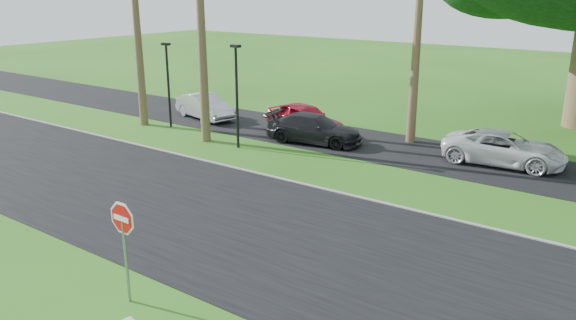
% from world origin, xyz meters
% --- Properties ---
extents(ground, '(120.00, 120.00, 0.00)m').
position_xyz_m(ground, '(0.00, 0.00, 0.00)').
color(ground, '#285816').
rests_on(ground, ground).
extents(road, '(120.00, 8.00, 0.02)m').
position_xyz_m(road, '(0.00, 2.00, 0.01)').
color(road, black).
rests_on(road, ground).
extents(parking_strip, '(120.00, 5.00, 0.02)m').
position_xyz_m(parking_strip, '(0.00, 12.50, 0.01)').
color(parking_strip, black).
rests_on(parking_strip, ground).
extents(curb, '(120.00, 0.12, 0.06)m').
position_xyz_m(curb, '(0.00, 6.05, 0.03)').
color(curb, gray).
rests_on(curb, ground).
extents(stop_sign_near, '(1.05, 0.07, 2.62)m').
position_xyz_m(stop_sign_near, '(0.50, -3.00, 1.77)').
color(stop_sign_near, gray).
rests_on(stop_sign_near, ground).
extents(streetlight_left, '(0.45, 0.25, 4.34)m').
position_xyz_m(streetlight_left, '(-11.50, 9.50, 2.50)').
color(streetlight_left, black).
rests_on(streetlight_left, ground).
extents(streetlight_right, '(0.45, 0.25, 4.64)m').
position_xyz_m(streetlight_right, '(-6.00, 8.50, 2.65)').
color(streetlight_right, black).
rests_on(streetlight_right, ground).
extents(car_silver, '(4.34, 2.38, 1.36)m').
position_xyz_m(car_silver, '(-11.31, 11.92, 0.68)').
color(car_silver, '#B6BABE').
rests_on(car_silver, ground).
extents(car_red, '(4.73, 2.81, 1.51)m').
position_xyz_m(car_red, '(-4.95, 12.36, 0.75)').
color(car_red, '#AA0E21').
rests_on(car_red, ground).
extents(car_dark, '(4.82, 2.61, 1.33)m').
position_xyz_m(car_dark, '(-3.63, 11.22, 0.66)').
color(car_dark, black).
rests_on(car_dark, ground).
extents(car_minivan, '(5.05, 2.69, 1.35)m').
position_xyz_m(car_minivan, '(4.56, 12.94, 0.68)').
color(car_minivan, silver).
rests_on(car_minivan, ground).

